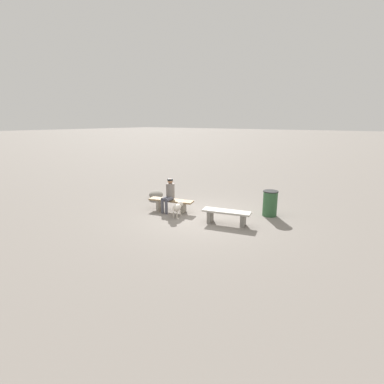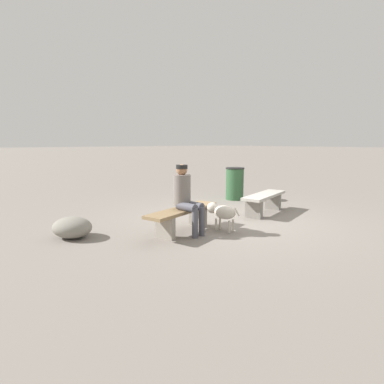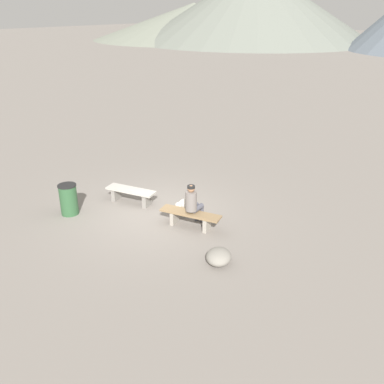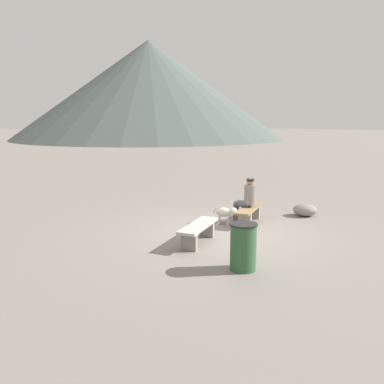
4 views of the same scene
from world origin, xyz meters
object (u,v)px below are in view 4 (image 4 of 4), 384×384
trash_bin (243,247)px  boulder (305,210)px  bench_left (199,230)px  dog (226,212)px  seated_person (247,197)px  bench_right (249,211)px

trash_bin → boulder: size_ratio=1.31×
bench_left → dog: size_ratio=2.40×
seated_person → dog: seated_person is taller
bench_left → dog: 1.85m
seated_person → boulder: 2.08m
bench_right → boulder: (1.70, -0.99, -0.14)m
boulder → trash_bin: bearing=-172.4°
bench_left → seated_person: size_ratio=1.32×
bench_right → boulder: 1.98m
trash_bin → boulder: trash_bin is taller
bench_right → seated_person: size_ratio=1.41×
trash_bin → seated_person: bearing=27.9°
seated_person → bench_right: bearing=-102.9°
bench_left → bench_right: 2.45m
bench_left → dog: dog is taller
bench_right → bench_left: bearing=165.1°
boulder → seated_person: bearing=147.2°
boulder → bench_right: bearing=149.8°
dog → boulder: size_ratio=0.98×
bench_right → dog: dog is taller
bench_left → seated_person: bearing=-12.7°
bench_right → boulder: bearing=-44.4°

